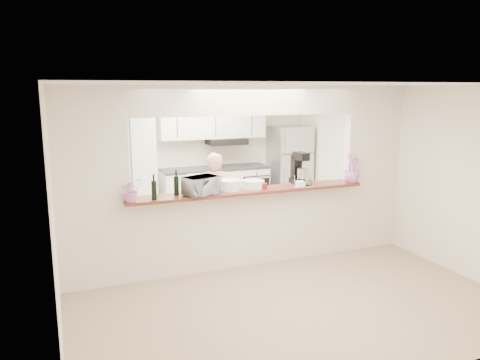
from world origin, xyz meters
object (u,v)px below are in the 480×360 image
stand_mixer (300,170)px  person (214,199)px  refrigerator (289,167)px  toaster_oven (201,186)px

stand_mixer → person: (-1.00, 0.96, -0.56)m
refrigerator → toaster_oven: refrigerator is taller
refrigerator → stand_mixer: 2.88m
refrigerator → toaster_oven: 3.91m
toaster_oven → stand_mixer: bearing=-13.7°
toaster_oven → person: size_ratio=0.30×
stand_mixer → person: 1.50m
refrigerator → toaster_oven: (-2.75, -2.75, 0.36)m
refrigerator → person: refrigerator is taller
toaster_oven → stand_mixer: (1.55, 0.17, 0.09)m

